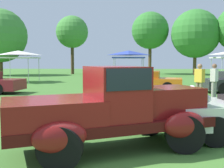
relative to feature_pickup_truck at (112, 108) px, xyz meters
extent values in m
plane|color=#42752D|center=(0.11, -0.49, -0.86)|extent=(120.00, 120.00, 0.00)
cube|color=#400B0B|center=(-0.03, -0.02, -0.30)|extent=(4.33, 3.01, 0.20)
cube|color=maroon|center=(1.08, 0.49, 0.08)|extent=(1.83, 1.62, 0.60)
ellipsoid|color=silver|center=(1.79, 0.82, 0.06)|extent=(0.36, 0.54, 0.68)
cube|color=maroon|center=(0.07, 0.03, 0.32)|extent=(1.46, 1.66, 1.04)
cube|color=black|center=(0.07, 0.03, 0.62)|extent=(1.39, 1.65, 0.40)
cube|color=maroon|center=(-1.09, -0.50, 0.00)|extent=(2.20, 2.02, 0.48)
ellipsoid|color=maroon|center=(0.84, 1.18, -0.30)|extent=(0.99, 0.71, 0.52)
ellipsoid|color=maroon|center=(1.44, -0.14, -0.30)|extent=(0.99, 0.71, 0.52)
ellipsoid|color=maroon|center=(-1.39, 0.16, -0.30)|extent=(0.99, 0.71, 0.52)
ellipsoid|color=maroon|center=(-0.79, -1.15, -0.30)|extent=(0.99, 0.71, 0.52)
sphere|color=silver|center=(1.65, 1.23, 0.14)|extent=(0.18, 0.18, 0.18)
sphere|color=silver|center=(2.01, 0.43, 0.14)|extent=(0.18, 0.18, 0.18)
cylinder|color=black|center=(0.84, 1.18, -0.48)|extent=(0.76, 0.24, 0.76)
cylinder|color=black|center=(1.44, -0.14, -0.48)|extent=(0.76, 0.24, 0.76)
cylinder|color=black|center=(-1.39, 0.16, -0.48)|extent=(0.76, 0.24, 0.76)
cylinder|color=black|center=(-0.79, -1.15, -0.48)|extent=(0.76, 0.24, 0.76)
cylinder|color=black|center=(1.87, 1.82, -0.53)|extent=(0.66, 0.20, 0.66)
cylinder|color=black|center=(2.16, 0.30, -0.53)|extent=(0.66, 0.20, 0.66)
cube|color=orange|center=(1.47, 11.08, -0.36)|extent=(4.32, 2.34, 0.60)
cube|color=#BB5914|center=(1.31, 11.11, 0.14)|extent=(2.02, 1.73, 0.44)
cylinder|color=black|center=(2.55, 10.11, -0.54)|extent=(0.64, 0.22, 0.64)
cylinder|color=black|center=(0.13, 10.52, -0.54)|extent=(0.64, 0.22, 0.64)
cylinder|color=black|center=(5.57, 9.82, -0.54)|extent=(0.64, 0.22, 0.64)
cylinder|color=#7F7056|center=(3.49, 7.14, -0.43)|extent=(0.16, 0.16, 0.86)
cylinder|color=#7F7056|center=(3.62, 6.99, -0.43)|extent=(0.16, 0.16, 0.86)
cube|color=gold|center=(3.55, 7.06, 0.30)|extent=(0.44, 0.46, 0.60)
sphere|color=#936B4C|center=(3.55, 7.06, 0.72)|extent=(0.22, 0.22, 0.22)
cylinder|color=#9E998E|center=(4.43, 7.70, -0.43)|extent=(0.16, 0.16, 0.86)
cylinder|color=#9E998E|center=(4.31, 7.54, -0.43)|extent=(0.16, 0.16, 0.86)
cube|color=silver|center=(4.37, 7.62, 0.30)|extent=(0.44, 0.46, 0.60)
sphere|color=brown|center=(4.37, 7.62, 0.72)|extent=(0.22, 0.22, 0.22)
cylinder|color=#B7B7BC|center=(-7.68, 18.93, 0.16)|extent=(0.05, 0.05, 2.05)
cylinder|color=#B7B7BC|center=(-7.68, 16.26, 0.16)|extent=(0.05, 0.05, 2.05)
cylinder|color=#B7B7BC|center=(-10.35, 18.93, 0.16)|extent=(0.05, 0.05, 2.05)
cube|color=silver|center=(-9.01, 17.60, 1.24)|extent=(2.97, 2.97, 0.10)
pyramid|color=silver|center=(-9.01, 17.60, 1.66)|extent=(2.91, 2.91, 0.38)
cylinder|color=#B7B7BC|center=(1.59, 19.21, 0.16)|extent=(0.05, 0.05, 2.05)
cylinder|color=#B7B7BC|center=(1.59, 16.80, 0.16)|extent=(0.05, 0.05, 2.05)
cylinder|color=#B7B7BC|center=(-0.82, 19.21, 0.16)|extent=(0.05, 0.05, 2.05)
cylinder|color=#B7B7BC|center=(-0.82, 16.80, 0.16)|extent=(0.05, 0.05, 2.05)
cube|color=#2D429E|center=(0.38, 18.01, 1.24)|extent=(2.68, 2.68, 0.10)
pyramid|color=#2D429E|center=(0.38, 18.01, 1.66)|extent=(2.63, 2.63, 0.38)
cylinder|color=#B7B7BC|center=(7.62, 19.12, 0.16)|extent=(0.05, 0.05, 2.05)
cylinder|color=#B7B7BC|center=(7.62, 16.32, 0.16)|extent=(0.05, 0.05, 2.05)
cylinder|color=brown|center=(-15.86, 28.94, 0.73)|extent=(0.44, 0.44, 3.18)
sphere|color=#428938|center=(-15.86, 28.94, 4.18)|extent=(6.77, 6.77, 6.77)
cylinder|color=#47331E|center=(-7.45, 33.02, 1.46)|extent=(0.44, 0.44, 4.65)
sphere|color=#428938|center=(-7.45, 33.02, 5.02)|extent=(4.49, 4.49, 4.49)
cylinder|color=brown|center=(3.42, 33.46, 1.46)|extent=(0.44, 0.44, 4.65)
sphere|color=#337A2D|center=(3.42, 33.46, 5.20)|extent=(5.13, 5.13, 5.13)
cylinder|color=brown|center=(9.13, 31.42, 0.96)|extent=(0.44, 0.44, 3.64)
sphere|color=#337A2D|center=(9.13, 31.42, 4.51)|extent=(6.32, 6.32, 6.32)
camera|label=1|loc=(0.32, -5.52, 0.94)|focal=44.24mm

